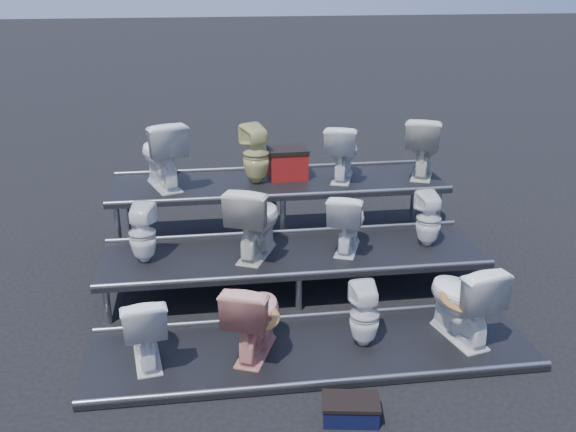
{
  "coord_description": "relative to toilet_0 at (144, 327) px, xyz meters",
  "views": [
    {
      "loc": [
        -0.93,
        -6.42,
        3.46
      ],
      "look_at": [
        -0.04,
        0.1,
        0.86
      ],
      "focal_mm": 40.0,
      "sensor_mm": 36.0,
      "label": 1
    }
  ],
  "objects": [
    {
      "name": "toilet_7",
      "position": [
        3.09,
        1.3,
        0.36
      ],
      "size": [
        0.32,
        0.32,
        0.62
      ],
      "primitive_type": "imported",
      "rotation": [
        0.0,
        0.0,
        3.28
      ],
      "color": "white",
      "rests_on": "tier_mid"
    },
    {
      "name": "toilet_4",
      "position": [
        -0.08,
        1.3,
        0.37
      ],
      "size": [
        0.35,
        0.36,
        0.64
      ],
      "primitive_type": "imported",
      "rotation": [
        0.0,
        0.0,
        2.9
      ],
      "color": "white",
      "rests_on": "tier_mid"
    },
    {
      "name": "toilet_1",
      "position": [
        1.0,
        0.0,
        0.03
      ],
      "size": [
        0.68,
        0.86,
        0.77
      ],
      "primitive_type": "imported",
      "rotation": [
        0.0,
        0.0,
        2.76
      ],
      "color": "#EC9888",
      "rests_on": "tier_front"
    },
    {
      "name": "toilet_2",
      "position": [
        2.04,
        0.0,
        -0.04
      ],
      "size": [
        0.3,
        0.3,
        0.63
      ],
      "primitive_type": "imported",
      "rotation": [
        0.0,
        0.0,
        3.19
      ],
      "color": "white",
      "rests_on": "tier_front"
    },
    {
      "name": "tier_back",
      "position": [
        1.54,
        2.6,
        0.02
      ],
      "size": [
        4.2,
        1.2,
        0.86
      ],
      "primitive_type": "cube",
      "color": "black",
      "rests_on": "ground"
    },
    {
      "name": "tier_mid",
      "position": [
        1.54,
        1.3,
        -0.18
      ],
      "size": [
        4.2,
        1.2,
        0.46
      ],
      "primitive_type": "cube",
      "color": "black",
      "rests_on": "ground"
    },
    {
      "name": "toilet_5",
      "position": [
        1.13,
        1.3,
        0.46
      ],
      "size": [
        0.76,
        0.93,
        0.83
      ],
      "primitive_type": "imported",
      "rotation": [
        0.0,
        0.0,
        2.72
      ],
      "color": "silver",
      "rests_on": "tier_mid"
    },
    {
      "name": "red_crate",
      "position": [
        1.68,
        2.74,
        0.62
      ],
      "size": [
        0.49,
        0.39,
        0.34
      ],
      "primitive_type": "cube",
      "rotation": [
        0.0,
        0.0,
        0.03
      ],
      "color": "maroon",
      "rests_on": "tier_back"
    },
    {
      "name": "step_stool",
      "position": [
        1.69,
        -0.99,
        -0.33
      ],
      "size": [
        0.48,
        0.33,
        0.16
      ],
      "primitive_type": "cube",
      "rotation": [
        0.0,
        0.0,
        -0.16
      ],
      "color": "black",
      "rests_on": "ground"
    },
    {
      "name": "tier_front",
      "position": [
        1.54,
        0.0,
        -0.38
      ],
      "size": [
        4.2,
        1.2,
        0.06
      ],
      "primitive_type": "cube",
      "color": "black",
      "rests_on": "ground"
    },
    {
      "name": "toilet_10",
      "position": [
        2.36,
        2.6,
        0.81
      ],
      "size": [
        0.62,
        0.81,
        0.73
      ],
      "primitive_type": "imported",
      "rotation": [
        0.0,
        0.0,
        2.81
      ],
      "color": "white",
      "rests_on": "tier_back"
    },
    {
      "name": "toilet_3",
      "position": [
        2.98,
        0.0,
        0.06
      ],
      "size": [
        0.64,
        0.9,
        0.83
      ],
      "primitive_type": "imported",
      "rotation": [
        0.0,
        0.0,
        3.38
      ],
      "color": "white",
      "rests_on": "tier_front"
    },
    {
      "name": "toilet_8",
      "position": [
        0.1,
        2.6,
        0.87
      ],
      "size": [
        0.73,
        0.94,
        0.85
      ],
      "primitive_type": "imported",
      "rotation": [
        0.0,
        0.0,
        3.49
      ],
      "color": "white",
      "rests_on": "tier_back"
    },
    {
      "name": "toilet_9",
      "position": [
        1.26,
        2.6,
        0.82
      ],
      "size": [
        0.44,
        0.45,
        0.74
      ],
      "primitive_type": "imported",
      "rotation": [
        0.0,
        0.0,
        3.55
      ],
      "color": "#D0CC81",
      "rests_on": "tier_back"
    },
    {
      "name": "toilet_11",
      "position": [
        3.43,
        2.6,
        0.84
      ],
      "size": [
        0.71,
        0.89,
        0.79
      ],
      "primitive_type": "imported",
      "rotation": [
        0.0,
        0.0,
        2.74
      ],
      "color": "silver",
      "rests_on": "tier_back"
    },
    {
      "name": "ground",
      "position": [
        1.54,
        1.3,
        -0.41
      ],
      "size": [
        80.0,
        80.0,
        0.0
      ],
      "primitive_type": "plane",
      "color": "black",
      "rests_on": "ground"
    },
    {
      "name": "toilet_6",
      "position": [
        2.15,
        1.3,
        0.39
      ],
      "size": [
        0.61,
        0.77,
        0.69
      ],
      "primitive_type": "imported",
      "rotation": [
        0.0,
        0.0,
        2.76
      ],
      "color": "white",
      "rests_on": "tier_mid"
    },
    {
      "name": "toilet_0",
      "position": [
        0.0,
        0.0,
        0.0
      ],
      "size": [
        0.5,
        0.74,
        0.71
      ],
      "primitive_type": "imported",
      "rotation": [
        0.0,
        0.0,
        3.29
      ],
      "color": "white",
      "rests_on": "tier_front"
    }
  ]
}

